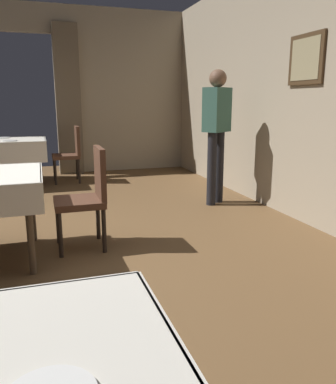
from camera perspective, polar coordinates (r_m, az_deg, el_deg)
ground at (r=3.78m, az=-22.78°, el=-8.71°), size 10.08×10.08×0.00m
wall_right at (r=4.51m, az=21.47°, el=14.26°), size 0.16×8.40×3.00m
wall_back at (r=7.71m, az=-21.37°, el=13.54°), size 6.40×0.27×3.00m
dining_table_far at (r=6.72m, az=-23.07°, el=6.10°), size 1.38×0.97×0.75m
chair_mid_right at (r=3.67m, az=-11.50°, el=-0.15°), size 0.45×0.44×0.93m
chair_far_right at (r=6.81m, az=-13.88°, el=5.72°), size 0.44×0.44×0.93m
plate_far_a at (r=6.41m, az=-21.88°, el=6.90°), size 0.22×0.22×0.01m
plate_far_c at (r=6.98m, az=-22.67°, el=7.26°), size 0.21×0.21×0.01m
person_waiter_by_doorway at (r=5.16m, az=7.03°, el=9.45°), size 0.42×0.38×1.72m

